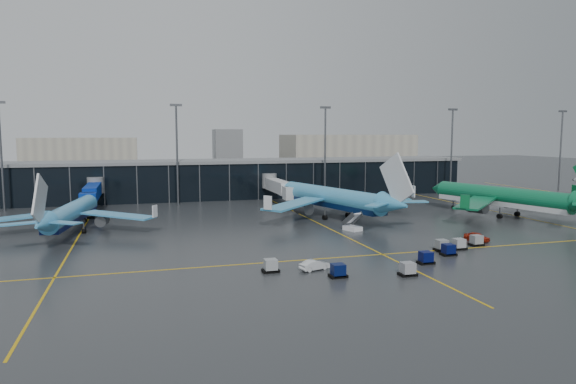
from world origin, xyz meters
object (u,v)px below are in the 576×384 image
object	(u,v)px
airliner_arkefly	(71,201)
service_van_white	(315,265)
airliner_aer_lingus	(501,185)
airliner_klm_near	(331,186)
service_van_red	(477,237)
baggage_carts	(413,255)
mobile_airstair	(353,226)

from	to	relation	value
airliner_arkefly	service_van_white	distance (m)	51.05
airliner_aer_lingus	airliner_klm_near	bearing A→B (deg)	151.38
service_van_red	service_van_white	bearing A→B (deg)	175.36
baggage_carts	service_van_white	size ratio (longest dim) A/B	9.11
airliner_arkefly	airliner_klm_near	world-z (taller)	airliner_klm_near
airliner_aer_lingus	mobile_airstair	xyz separation A→B (m)	(-38.02, -6.84, -6.02)
airliner_klm_near	airliner_aer_lingus	bearing A→B (deg)	-28.58
mobile_airstair	service_van_white	size ratio (longest dim) A/B	0.90
airliner_aer_lingus	service_van_white	bearing A→B (deg)	-164.84
mobile_airstair	baggage_carts	bearing A→B (deg)	-112.58
service_van_white	airliner_arkefly	bearing A→B (deg)	25.35
airliner_arkefly	service_van_white	bearing A→B (deg)	-40.06
airliner_aer_lingus	mobile_airstair	world-z (taller)	airliner_aer_lingus
service_van_red	mobile_airstair	bearing A→B (deg)	115.66
service_van_red	service_van_white	world-z (taller)	service_van_red
baggage_carts	airliner_aer_lingus	bearing A→B (deg)	38.03
airliner_aer_lingus	baggage_carts	bearing A→B (deg)	-157.08
baggage_carts	mobile_airstair	size ratio (longest dim) A/B	10.08
baggage_carts	mobile_airstair	world-z (taller)	mobile_airstair
airliner_arkefly	service_van_white	xyz separation A→B (m)	(33.95, -37.81, -4.97)
airliner_klm_near	mobile_airstair	distance (m)	16.82
baggage_carts	airliner_arkefly	bearing A→B (deg)	143.30
mobile_airstair	service_van_red	distance (m)	21.91
airliner_klm_near	baggage_carts	world-z (taller)	airliner_klm_near
service_van_white	airliner_aer_lingus	bearing A→B (deg)	-76.31
mobile_airstair	airliner_klm_near	bearing A→B (deg)	63.78
airliner_arkefly	airliner_aer_lingus	xyz separation A→B (m)	(88.10, -6.22, 1.14)
airliner_arkefly	baggage_carts	world-z (taller)	airliner_arkefly
airliner_arkefly	airliner_klm_near	distance (m)	51.74
airliner_aer_lingus	service_van_red	size ratio (longest dim) A/B	10.36
airliner_arkefly	airliner_aer_lingus	size ratio (longest dim) A/B	0.83
airliner_arkefly	mobile_airstair	distance (m)	51.98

